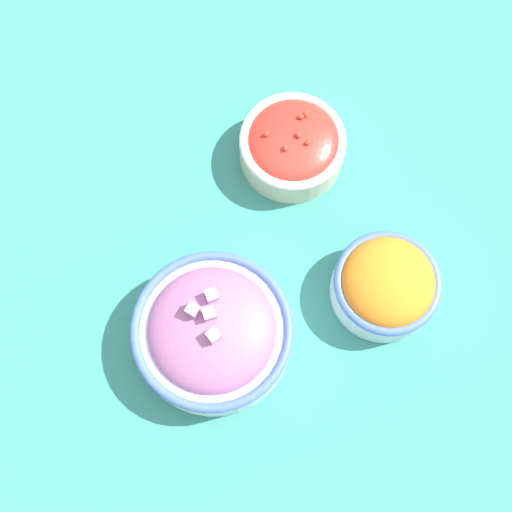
# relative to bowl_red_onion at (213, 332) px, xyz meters

# --- Properties ---
(ground_plane) EXTENTS (3.00, 3.00, 0.00)m
(ground_plane) POSITION_rel_bowl_red_onion_xyz_m (0.09, 0.06, -0.04)
(ground_plane) COLOR #337F75
(bowl_red_onion) EXTENTS (0.20, 0.20, 0.09)m
(bowl_red_onion) POSITION_rel_bowl_red_onion_xyz_m (0.00, 0.00, 0.00)
(bowl_red_onion) COLOR silver
(bowl_red_onion) RESTS_ON ground_plane
(bowl_carrots) EXTENTS (0.13, 0.13, 0.08)m
(bowl_carrots) POSITION_rel_bowl_red_onion_xyz_m (0.22, -0.05, -0.00)
(bowl_carrots) COLOR silver
(bowl_carrots) RESTS_ON ground_plane
(bowl_cherry_tomatoes) EXTENTS (0.14, 0.14, 0.07)m
(bowl_cherry_tomatoes) POSITION_rel_bowl_red_onion_xyz_m (0.21, 0.17, -0.01)
(bowl_cherry_tomatoes) COLOR beige
(bowl_cherry_tomatoes) RESTS_ON ground_plane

